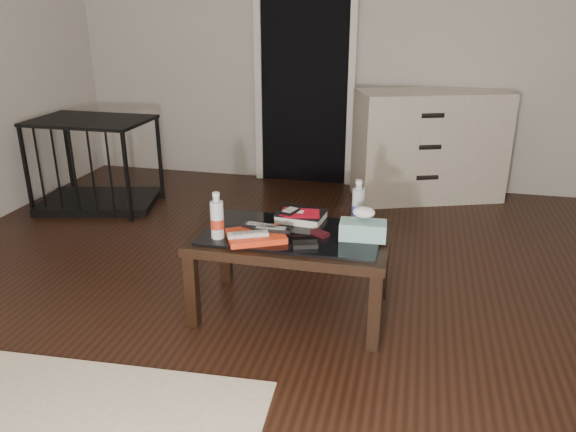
% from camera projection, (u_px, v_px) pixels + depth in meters
% --- Properties ---
extents(ground, '(5.00, 5.00, 0.00)m').
position_uv_depth(ground, '(283.00, 320.00, 2.96)').
color(ground, black).
rests_on(ground, ground).
extents(doorway, '(0.90, 0.08, 2.07)m').
position_uv_depth(doorway, '(305.00, 68.00, 4.92)').
color(doorway, black).
rests_on(doorway, ground).
extents(coffee_table, '(1.00, 0.60, 0.46)m').
position_uv_depth(coffee_table, '(292.00, 244.00, 2.91)').
color(coffee_table, black).
rests_on(coffee_table, ground).
extents(dresser, '(1.30, 0.89, 0.90)m').
position_uv_depth(dresser, '(429.00, 146.00, 4.67)').
color(dresser, beige).
rests_on(dresser, ground).
extents(pet_crate, '(1.01, 0.79, 0.71)m').
position_uv_depth(pet_crate, '(97.00, 178.00, 4.56)').
color(pet_crate, black).
rests_on(pet_crate, ground).
extents(magazines, '(0.34, 0.31, 0.03)m').
position_uv_depth(magazines, '(256.00, 236.00, 2.80)').
color(magazines, red).
rests_on(magazines, coffee_table).
extents(remote_silver, '(0.20, 0.13, 0.02)m').
position_uv_depth(remote_silver, '(248.00, 234.00, 2.76)').
color(remote_silver, silver).
rests_on(remote_silver, magazines).
extents(remote_black_front, '(0.20, 0.06, 0.02)m').
position_uv_depth(remote_black_front, '(271.00, 229.00, 2.82)').
color(remote_black_front, black).
rests_on(remote_black_front, magazines).
extents(remote_black_back, '(0.20, 0.07, 0.02)m').
position_uv_depth(remote_black_back, '(261.00, 226.00, 2.85)').
color(remote_black_back, black).
rests_on(remote_black_back, magazines).
extents(textbook, '(0.27, 0.23, 0.05)m').
position_uv_depth(textbook, '(301.00, 216.00, 3.04)').
color(textbook, black).
rests_on(textbook, coffee_table).
extents(dvd_mailers, '(0.19, 0.14, 0.01)m').
position_uv_depth(dvd_mailers, '(299.00, 212.00, 3.02)').
color(dvd_mailers, '#B80C20').
rests_on(dvd_mailers, textbook).
extents(ipod, '(0.09, 0.12, 0.02)m').
position_uv_depth(ipod, '(290.00, 211.00, 3.01)').
color(ipod, black).
rests_on(ipod, dvd_mailers).
extents(flip_phone, '(0.10, 0.09, 0.02)m').
position_uv_depth(flip_phone, '(320.00, 234.00, 2.84)').
color(flip_phone, black).
rests_on(flip_phone, coffee_table).
extents(wallet, '(0.13, 0.10, 0.02)m').
position_uv_depth(wallet, '(305.00, 244.00, 2.71)').
color(wallet, black).
rests_on(wallet, coffee_table).
extents(water_bottle_left, '(0.07, 0.07, 0.24)m').
position_uv_depth(water_bottle_left, '(217.00, 215.00, 2.78)').
color(water_bottle_left, silver).
rests_on(water_bottle_left, coffee_table).
extents(water_bottle_right, '(0.08, 0.08, 0.24)m').
position_uv_depth(water_bottle_right, '(358.00, 202.00, 2.96)').
color(water_bottle_right, '#B8BFC3').
rests_on(water_bottle_right, coffee_table).
extents(tissue_box, '(0.24, 0.13, 0.09)m').
position_uv_depth(tissue_box, '(363.00, 230.00, 2.79)').
color(tissue_box, teal).
rests_on(tissue_box, coffee_table).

